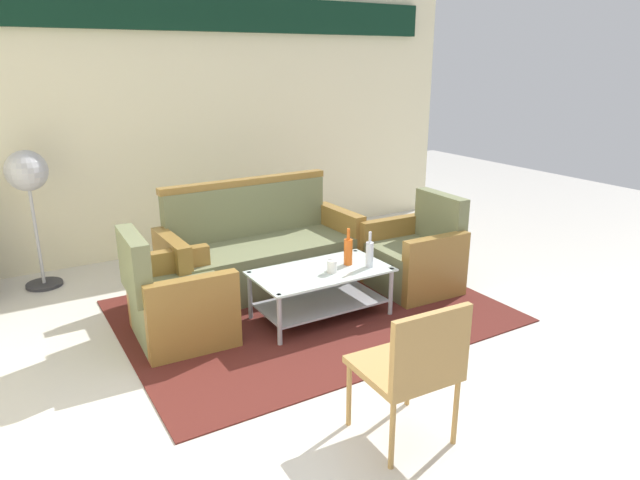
{
  "coord_description": "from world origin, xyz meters",
  "views": [
    {
      "loc": [
        -2.02,
        -2.93,
        2.02
      ],
      "look_at": [
        0.18,
        0.74,
        0.65
      ],
      "focal_mm": 31.81,
      "sensor_mm": 36.0,
      "label": 1
    }
  ],
  "objects_px": {
    "armchair_left": "(176,302)",
    "bottle_clear": "(370,254)",
    "armchair_right": "(415,258)",
    "couch": "(261,254)",
    "bottle_orange": "(348,251)",
    "pedestal_fan": "(28,179)",
    "cup": "(332,266)",
    "wicker_chair": "(414,363)",
    "coffee_table": "(321,286)"
  },
  "relations": [
    {
      "from": "armchair_right",
      "to": "bottle_orange",
      "type": "xyz_separation_m",
      "value": [
        -0.8,
        -0.1,
        0.24
      ]
    },
    {
      "from": "couch",
      "to": "bottle_clear",
      "type": "distance_m",
      "value": 1.14
    },
    {
      "from": "cup",
      "to": "wicker_chair",
      "type": "distance_m",
      "value": 1.6
    },
    {
      "from": "armchair_right",
      "to": "wicker_chair",
      "type": "distance_m",
      "value": 2.27
    },
    {
      "from": "armchair_left",
      "to": "bottle_clear",
      "type": "xyz_separation_m",
      "value": [
        1.49,
        -0.39,
        0.24
      ]
    },
    {
      "from": "armchair_right",
      "to": "pedestal_fan",
      "type": "relative_size",
      "value": 0.67
    },
    {
      "from": "armchair_right",
      "to": "bottle_orange",
      "type": "distance_m",
      "value": 0.84
    },
    {
      "from": "couch",
      "to": "armchair_left",
      "type": "distance_m",
      "value": 1.16
    },
    {
      "from": "armchair_right",
      "to": "pedestal_fan",
      "type": "height_order",
      "value": "pedestal_fan"
    },
    {
      "from": "couch",
      "to": "coffee_table",
      "type": "bearing_deg",
      "value": 96.88
    },
    {
      "from": "armchair_left",
      "to": "pedestal_fan",
      "type": "distance_m",
      "value": 1.96
    },
    {
      "from": "armchair_right",
      "to": "cup",
      "type": "bearing_deg",
      "value": 102.27
    },
    {
      "from": "bottle_orange",
      "to": "pedestal_fan",
      "type": "height_order",
      "value": "pedestal_fan"
    },
    {
      "from": "bottle_orange",
      "to": "armchair_right",
      "type": "bearing_deg",
      "value": 6.96
    },
    {
      "from": "armchair_left",
      "to": "cup",
      "type": "relative_size",
      "value": 8.5
    },
    {
      "from": "bottle_clear",
      "to": "armchair_left",
      "type": "bearing_deg",
      "value": 165.41
    },
    {
      "from": "armchair_left",
      "to": "cup",
      "type": "xyz_separation_m",
      "value": [
        1.16,
        -0.34,
        0.17
      ]
    },
    {
      "from": "bottle_clear",
      "to": "pedestal_fan",
      "type": "xyz_separation_m",
      "value": [
        -2.25,
        2.04,
        0.49
      ]
    },
    {
      "from": "armchair_left",
      "to": "bottle_orange",
      "type": "relative_size",
      "value": 2.76
    },
    {
      "from": "coffee_table",
      "to": "wicker_chair",
      "type": "relative_size",
      "value": 1.31
    },
    {
      "from": "armchair_right",
      "to": "pedestal_fan",
      "type": "bearing_deg",
      "value": 60.25
    },
    {
      "from": "pedestal_fan",
      "to": "bottle_clear",
      "type": "bearing_deg",
      "value": -42.18
    },
    {
      "from": "bottle_orange",
      "to": "cup",
      "type": "relative_size",
      "value": 3.08
    },
    {
      "from": "bottle_orange",
      "to": "cup",
      "type": "xyz_separation_m",
      "value": [
        -0.21,
        -0.09,
        -0.07
      ]
    },
    {
      "from": "bottle_clear",
      "to": "armchair_right",
      "type": "bearing_deg",
      "value": 18.85
    },
    {
      "from": "armchair_left",
      "to": "bottle_clear",
      "type": "relative_size",
      "value": 2.86
    },
    {
      "from": "couch",
      "to": "pedestal_fan",
      "type": "distance_m",
      "value": 2.15
    },
    {
      "from": "coffee_table",
      "to": "armchair_left",
      "type": "bearing_deg",
      "value": 167.01
    },
    {
      "from": "pedestal_fan",
      "to": "cup",
      "type": "bearing_deg",
      "value": -46.0
    },
    {
      "from": "cup",
      "to": "pedestal_fan",
      "type": "xyz_separation_m",
      "value": [
        -1.92,
        1.99,
        0.55
      ]
    },
    {
      "from": "wicker_chair",
      "to": "armchair_right",
      "type": "bearing_deg",
      "value": 51.89
    },
    {
      "from": "pedestal_fan",
      "to": "wicker_chair",
      "type": "xyz_separation_m",
      "value": [
        1.47,
        -3.52,
        -0.52
      ]
    },
    {
      "from": "couch",
      "to": "bottle_clear",
      "type": "bearing_deg",
      "value": 115.47
    },
    {
      "from": "armchair_left",
      "to": "armchair_right",
      "type": "relative_size",
      "value": 1.0
    },
    {
      "from": "bottle_orange",
      "to": "couch",
      "type": "bearing_deg",
      "value": 114.0
    },
    {
      "from": "armchair_right",
      "to": "wicker_chair",
      "type": "bearing_deg",
      "value": 141.41
    },
    {
      "from": "armchair_right",
      "to": "coffee_table",
      "type": "relative_size",
      "value": 0.77
    },
    {
      "from": "wicker_chair",
      "to": "pedestal_fan",
      "type": "bearing_deg",
      "value": 114.92
    },
    {
      "from": "wicker_chair",
      "to": "armchair_left",
      "type": "bearing_deg",
      "value": 112.94
    },
    {
      "from": "armchair_right",
      "to": "bottle_orange",
      "type": "bearing_deg",
      "value": 98.82
    },
    {
      "from": "bottle_clear",
      "to": "cup",
      "type": "bearing_deg",
      "value": 171.69
    },
    {
      "from": "coffee_table",
      "to": "bottle_orange",
      "type": "bearing_deg",
      "value": 0.92
    },
    {
      "from": "couch",
      "to": "bottle_orange",
      "type": "xyz_separation_m",
      "value": [
        0.39,
        -0.87,
        0.21
      ]
    },
    {
      "from": "pedestal_fan",
      "to": "armchair_left",
      "type": "bearing_deg",
      "value": -65.24
    },
    {
      "from": "cup",
      "to": "wicker_chair",
      "type": "xyz_separation_m",
      "value": [
        -0.46,
        -1.53,
        0.03
      ]
    },
    {
      "from": "bottle_orange",
      "to": "cup",
      "type": "distance_m",
      "value": 0.24
    },
    {
      "from": "armchair_left",
      "to": "coffee_table",
      "type": "height_order",
      "value": "armchair_left"
    },
    {
      "from": "coffee_table",
      "to": "pedestal_fan",
      "type": "xyz_separation_m",
      "value": [
        -1.87,
        1.91,
        0.74
      ]
    },
    {
      "from": "coffee_table",
      "to": "bottle_clear",
      "type": "bearing_deg",
      "value": -19.11
    },
    {
      "from": "armchair_right",
      "to": "wicker_chair",
      "type": "height_order",
      "value": "armchair_right"
    }
  ]
}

